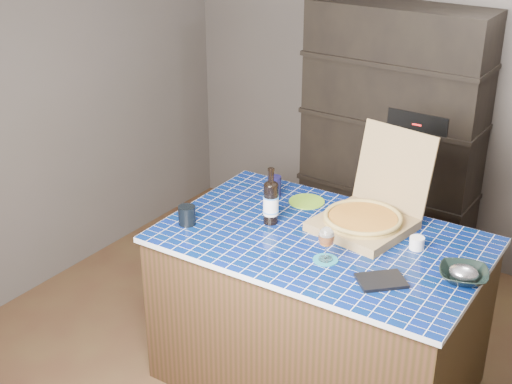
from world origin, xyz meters
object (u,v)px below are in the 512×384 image
Objects in this scene: kitchen_island at (319,311)px; wine_glass at (326,238)px; dvd_case at (381,281)px; mead_bottle at (271,202)px; bowl at (463,275)px; pizza_box at (366,216)px.

wine_glass is (0.12, -0.19, 0.57)m from kitchen_island.
mead_bottle is at bearing -151.24° from dvd_case.
wine_glass reaches higher than bowl.
pizza_box reaches higher than mead_bottle.
pizza_box is at bearing 27.22° from mead_bottle.
kitchen_island is at bearing -111.87° from pizza_box.
pizza_box is (0.13, 0.22, 0.51)m from kitchen_island.
pizza_box reaches higher than kitchen_island.
dvd_case is (0.29, -0.44, -0.06)m from pizza_box.
kitchen_island is at bearing 123.36° from wine_glass.
mead_bottle reaches higher than wine_glass.
mead_bottle is 1.41× the size of bowl.
dvd_case is at bearing -143.19° from bowl.
wine_glass reaches higher than dvd_case.
mead_bottle is (-0.44, -0.23, 0.05)m from pizza_box.
bowl is (0.30, 0.22, 0.02)m from dvd_case.
pizza_box is 2.68× the size of bowl.
dvd_case reaches higher than kitchen_island.
kitchen_island is at bearing -161.98° from dvd_case.
bowl is (0.60, -0.22, -0.04)m from pizza_box.
pizza_box is 0.50m from mead_bottle.
mead_bottle reaches higher than bowl.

